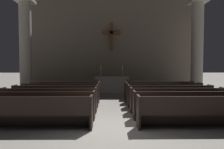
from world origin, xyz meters
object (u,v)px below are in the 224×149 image
at_px(pew_left_row_4, 56,96).
at_px(candlestick_left, 101,73).
at_px(pew_right_row_5, 164,93).
at_px(altar, 112,84).
at_px(pew_left_row_6, 66,90).
at_px(pew_left_row_2, 40,105).
at_px(pew_left_row_5, 61,93).
at_px(pew_right_row_3, 177,100).
at_px(column_left_second, 26,48).
at_px(pew_right_row_6, 159,90).
at_px(pew_left_row_1, 29,112).
at_px(pew_right_row_1, 200,112).
at_px(candlestick_right, 123,73).
at_px(pew_right_row_4, 170,96).
at_px(pew_left_row_3, 49,100).
at_px(column_right_second, 197,48).
at_px(pew_right_row_2, 187,105).

relative_size(pew_left_row_4, candlestick_left, 4.78).
bearing_deg(pew_right_row_5, altar, 124.29).
bearing_deg(pew_left_row_6, candlestick_left, 55.79).
relative_size(pew_left_row_2, pew_left_row_5, 1.00).
bearing_deg(pew_right_row_3, altar, 113.48).
bearing_deg(column_left_second, pew_right_row_6, -16.85).
xyz_separation_m(pew_left_row_1, pew_left_row_4, (0.00, 3.06, 0.00)).
relative_size(pew_left_row_6, pew_right_row_6, 1.00).
height_order(pew_left_row_1, pew_left_row_6, same).
relative_size(pew_left_row_1, pew_left_row_4, 1.00).
bearing_deg(pew_right_row_1, column_left_second, 136.45).
distance_m(pew_left_row_5, pew_left_row_6, 1.02).
bearing_deg(candlestick_right, candlestick_left, 180.00).
bearing_deg(candlestick_right, pew_left_row_1, -112.30).
relative_size(pew_left_row_4, pew_right_row_6, 1.00).
distance_m(pew_right_row_4, pew_right_row_5, 1.02).
bearing_deg(pew_right_row_1, pew_left_row_5, 140.10).
bearing_deg(pew_right_row_3, pew_right_row_5, 90.00).
height_order(pew_left_row_1, pew_right_row_4, same).
bearing_deg(pew_left_row_4, pew_right_row_6, 22.68).
relative_size(pew_left_row_1, pew_right_row_4, 1.00).
relative_size(pew_right_row_1, candlestick_right, 4.78).
bearing_deg(pew_right_row_6, candlestick_right, 124.21).
distance_m(pew_left_row_2, pew_right_row_1, 4.98).
relative_size(pew_left_row_3, pew_left_row_4, 1.00).
bearing_deg(pew_right_row_6, pew_left_row_1, -133.74).
bearing_deg(pew_right_row_5, pew_right_row_6, 90.00).
xyz_separation_m(pew_left_row_4, column_left_second, (-2.99, 4.42, 2.37)).
bearing_deg(pew_left_row_3, pew_right_row_5, 22.68).
relative_size(pew_left_row_2, altar, 1.63).
distance_m(pew_right_row_1, column_right_second, 8.39).
distance_m(pew_left_row_4, pew_right_row_1, 5.75).
distance_m(pew_right_row_2, pew_right_row_3, 1.02).
bearing_deg(pew_left_row_4, pew_right_row_3, -11.80).
xyz_separation_m(pew_left_row_5, pew_right_row_5, (4.87, 0.00, 0.00)).
xyz_separation_m(column_right_second, candlestick_right, (-4.73, 0.17, -1.59)).
relative_size(candlestick_left, candlestick_right, 1.00).
distance_m(pew_right_row_1, pew_right_row_2, 1.02).
distance_m(pew_left_row_2, column_right_second, 10.45).
relative_size(pew_right_row_2, pew_right_row_4, 1.00).
bearing_deg(pew_right_row_1, pew_left_row_6, 133.74).
height_order(pew_right_row_5, candlestick_right, candlestick_right).
bearing_deg(column_left_second, pew_left_row_4, -55.93).
relative_size(altar, candlestick_right, 2.92).
height_order(column_right_second, altar, column_right_second).
height_order(pew_left_row_5, pew_right_row_5, same).
bearing_deg(pew_left_row_6, column_right_second, 16.85).
xyz_separation_m(pew_right_row_3, altar, (-2.44, 5.61, 0.06)).
distance_m(pew_left_row_2, pew_left_row_5, 3.06).
height_order(pew_left_row_3, pew_right_row_5, same).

